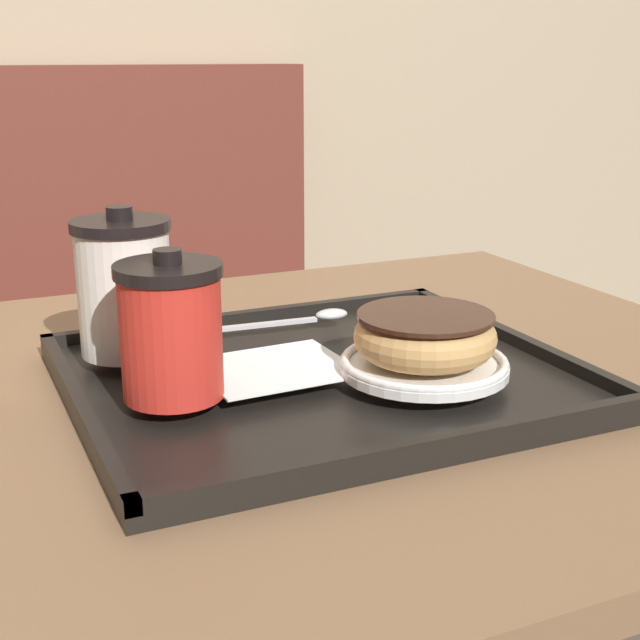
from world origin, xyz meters
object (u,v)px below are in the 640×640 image
spoon (312,317)px  coffee_cup_front (171,330)px  coffee_cup_rear (124,286)px  donut_chocolate_glazed (425,335)px

spoon → coffee_cup_front: bearing=-138.1°
coffee_cup_front → coffee_cup_rear: bearing=94.2°
coffee_cup_rear → spoon: 0.21m
coffee_cup_front → donut_chocolate_glazed: size_ratio=0.98×
coffee_cup_rear → donut_chocolate_glazed: coffee_cup_rear is taller
spoon → coffee_cup_rear: bearing=-170.2°
coffee_cup_rear → coffee_cup_front: bearing=-85.8°
coffee_cup_front → spoon: coffee_cup_front is taller
coffee_cup_front → spoon: size_ratio=0.83×
coffee_cup_front → donut_chocolate_glazed: (0.22, -0.04, -0.02)m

